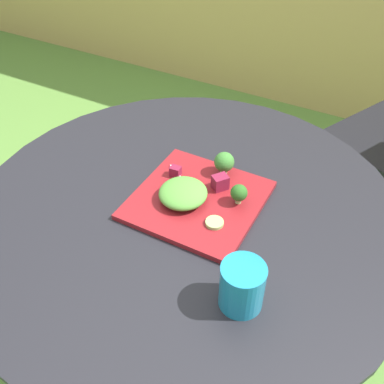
% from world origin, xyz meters
% --- Properties ---
extents(ground_plane, '(12.00, 12.00, 0.00)m').
position_xyz_m(ground_plane, '(0.00, 0.00, 0.00)').
color(ground_plane, '#568438').
extents(patio_table, '(1.05, 1.05, 0.70)m').
position_xyz_m(patio_table, '(0.00, 0.00, 0.49)').
color(patio_table, black).
rests_on(patio_table, ground_plane).
extents(salad_plate, '(0.30, 0.30, 0.01)m').
position_xyz_m(salad_plate, '(0.02, 0.03, 0.71)').
color(salad_plate, maroon).
rests_on(salad_plate, patio_table).
extents(drinking_glass, '(0.09, 0.09, 0.10)m').
position_xyz_m(drinking_glass, '(0.22, -0.19, 0.75)').
color(drinking_glass, teal).
rests_on(drinking_glass, patio_table).
extents(fork, '(0.13, 0.11, 0.00)m').
position_xyz_m(fork, '(-0.03, 0.05, 0.72)').
color(fork, silver).
rests_on(fork, salad_plate).
extents(lettuce_mound, '(0.12, 0.12, 0.04)m').
position_xyz_m(lettuce_mound, '(-0.01, 0.01, 0.74)').
color(lettuce_mound, '#519338').
rests_on(lettuce_mound, salad_plate).
extents(broccoli_floret_0, '(0.05, 0.05, 0.06)m').
position_xyz_m(broccoli_floret_0, '(0.03, 0.14, 0.75)').
color(broccoli_floret_0, '#99B770').
rests_on(broccoli_floret_0, salad_plate).
extents(broccoli_floret_1, '(0.04, 0.04, 0.05)m').
position_xyz_m(broccoli_floret_1, '(0.11, 0.06, 0.75)').
color(broccoli_floret_1, '#99B770').
rests_on(broccoli_floret_1, salad_plate).
extents(cucumber_slice_0, '(0.04, 0.04, 0.01)m').
position_xyz_m(cucumber_slice_0, '(0.09, -0.03, 0.72)').
color(cucumber_slice_0, '#8EB766').
rests_on(cucumber_slice_0, salad_plate).
extents(beet_chunk_0, '(0.03, 0.02, 0.03)m').
position_xyz_m(beet_chunk_0, '(-0.07, 0.08, 0.73)').
color(beet_chunk_0, maroon).
rests_on(beet_chunk_0, salad_plate).
extents(beet_chunk_1, '(0.05, 0.05, 0.04)m').
position_xyz_m(beet_chunk_1, '(0.05, 0.09, 0.74)').
color(beet_chunk_1, maroon).
rests_on(beet_chunk_1, salad_plate).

